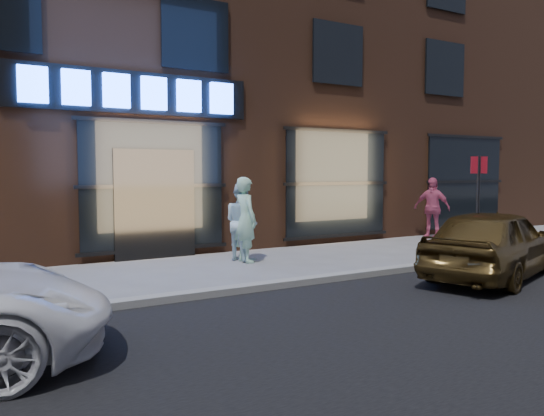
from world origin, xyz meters
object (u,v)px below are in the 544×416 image
(passerby, at_px, (432,208))
(gold_sedan, at_px, (493,243))
(man_bowtie, at_px, (245,220))
(sign_post, at_px, (478,198))
(man_cap, at_px, (242,222))

(passerby, height_order, gold_sedan, passerby)
(man_bowtie, bearing_deg, passerby, -86.08)
(gold_sedan, bearing_deg, sign_post, -61.99)
(man_cap, xyz_separation_m, gold_sedan, (3.01, -4.02, -0.20))
(sign_post, bearing_deg, man_cap, 172.92)
(man_bowtie, distance_m, gold_sedan, 4.85)
(man_bowtie, xyz_separation_m, gold_sedan, (3.05, -3.76, -0.26))
(man_bowtie, height_order, man_cap, man_bowtie)
(man_cap, distance_m, gold_sedan, 5.02)
(gold_sedan, bearing_deg, man_bowtie, 20.19)
(man_cap, relative_size, sign_post, 0.74)
(man_cap, relative_size, passerby, 0.96)
(sign_post, bearing_deg, man_bowtie, 175.69)
(man_cap, bearing_deg, sign_post, -134.92)
(man_bowtie, xyz_separation_m, passerby, (6.40, 0.82, -0.03))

